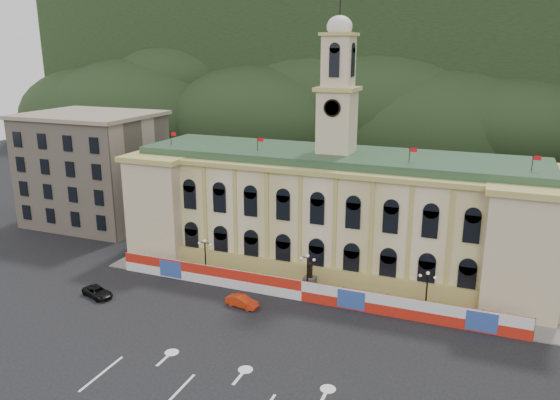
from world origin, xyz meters
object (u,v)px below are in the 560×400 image
at_px(statue, 310,282).
at_px(black_suv, 98,292).
at_px(red_sedan, 242,301).
at_px(lamp_center, 307,270).

relative_size(statue, black_suv, 0.79).
bearing_deg(statue, red_sedan, -129.71).
relative_size(red_sedan, black_suv, 0.87).
distance_m(statue, black_suv, 25.65).
bearing_deg(black_suv, lamp_center, -47.69).
bearing_deg(lamp_center, red_sedan, -134.07).
height_order(statue, black_suv, statue).
bearing_deg(red_sedan, statue, -30.74).
height_order(statue, lamp_center, lamp_center).
height_order(lamp_center, black_suv, lamp_center).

